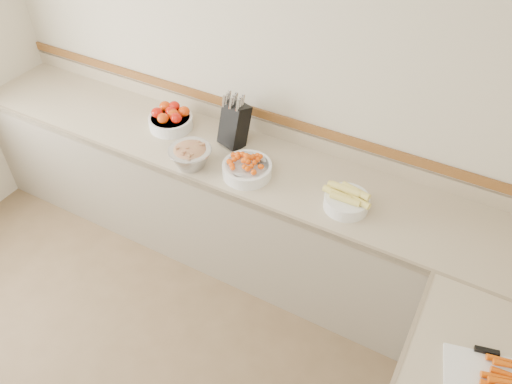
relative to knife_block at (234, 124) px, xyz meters
The scene contains 7 objects.
back_wall 0.32m from the knife_block, 74.08° to the left, with size 4.00×4.00×0.00m, color beige.
counter_back 0.61m from the knife_block, 65.81° to the right, with size 4.00×0.65×1.08m.
knife_block is the anchor object (origin of this frame).
tomato_bowl 0.48m from the knife_block, behind, with size 0.30×0.30×0.15m.
cherry_tomato_bowl 0.35m from the knife_block, 46.43° to the right, with size 0.30×0.30×0.16m.
corn_bowl 0.90m from the knife_block, 14.37° to the right, with size 0.29×0.26×0.15m.
rhubarb_bowl 0.36m from the knife_block, 109.85° to the right, with size 0.27×0.27×0.15m.
Camera 1 is at (1.34, -0.45, 2.88)m, focal length 35.00 mm.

